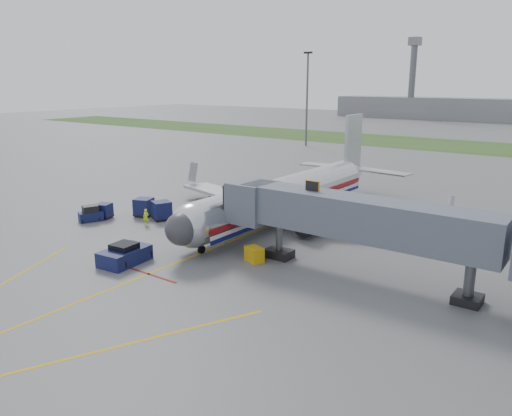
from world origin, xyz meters
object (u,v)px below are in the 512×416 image
Objects in this scene: airliner at (286,195)px; ramp_worker at (146,217)px; baggage_tug at (91,214)px; belt_loader at (215,201)px; pushback_tug at (125,255)px.

airliner reaches higher than ramp_worker.
airliner is at bearing 38.21° from baggage_tug.
airliner is 21.04× the size of ramp_worker.
ramp_worker is at bearing -134.87° from airliner.
belt_loader reaches higher than ramp_worker.
belt_loader is 2.61× the size of ramp_worker.
airliner is 8.43× the size of pushback_tug.
pushback_tug is 0.96× the size of belt_loader.
belt_loader is (-10.00, 0.13, -2.11)m from airliner.
pushback_tug is at bearing -25.32° from baggage_tug.
baggage_tug is at bearing -177.44° from ramp_worker.
pushback_tug is at bearing -70.54° from belt_loader.
belt_loader is at bearing 68.97° from ramp_worker.
baggage_tug is (-12.79, 6.05, 0.04)m from pushback_tug.
belt_loader is (-6.67, 18.88, -0.17)m from pushback_tug.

